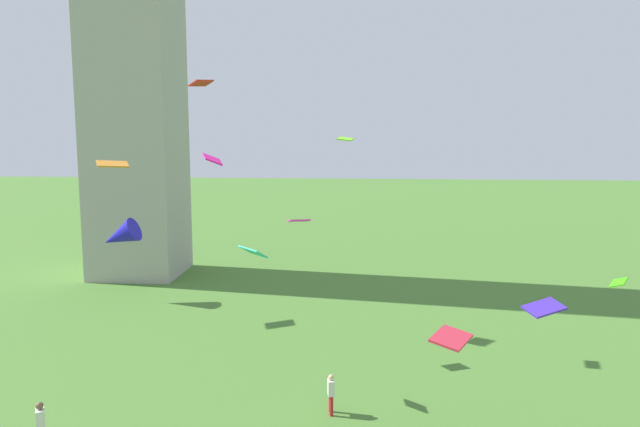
% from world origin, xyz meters
% --- Properties ---
extents(person_1, '(0.47, 0.55, 1.83)m').
position_xyz_m(person_1, '(-10.70, 12.86, 1.04)').
color(person_1, red).
rests_on(person_1, ground_plane).
extents(person_2, '(0.30, 0.48, 1.57)m').
position_xyz_m(person_2, '(-1.21, 16.52, 0.89)').
color(person_2, red).
rests_on(person_2, ground_plane).
extents(kite_flying_0, '(1.59, 1.35, 0.46)m').
position_xyz_m(kite_flying_0, '(6.49, 16.37, 4.40)').
color(kite_flying_0, '#4226B4').
extents(kite_flying_3, '(1.25, 1.20, 0.51)m').
position_xyz_m(kite_flying_3, '(-4.48, 18.48, 5.86)').
color(kite_flying_3, '#20C19C').
extents(kite_flying_4, '(1.19, 1.02, 0.23)m').
position_xyz_m(kite_flying_4, '(-3.08, 22.75, 6.49)').
color(kite_flying_4, '#F026C0').
extents(kite_flying_5, '(2.73, 1.72, 2.33)m').
position_xyz_m(kite_flying_5, '(-15.21, 31.30, 4.06)').
color(kite_flying_5, '#1B15B3').
extents(kite_flying_6, '(0.79, 0.98, 0.39)m').
position_xyz_m(kite_flying_6, '(-4.84, 13.57, 9.86)').
color(kite_flying_6, '#EC0F8B').
extents(kite_flying_7, '(1.00, 1.14, 0.41)m').
position_xyz_m(kite_flying_7, '(11.41, 22.35, 3.90)').
color(kite_flying_7, '#3EC50E').
extents(kite_flying_8, '(2.05, 1.83, 0.43)m').
position_xyz_m(kite_flying_8, '(-14.37, 28.67, 8.70)').
color(kite_flying_8, orange).
extents(kite_flying_9, '(0.85, 1.09, 0.21)m').
position_xyz_m(kite_flying_9, '(-0.98, 24.17, 10.25)').
color(kite_flying_9, '#75E21D').
extents(kite_flying_10, '(1.69, 1.90, 0.37)m').
position_xyz_m(kite_flying_10, '(3.04, 15.13, 3.61)').
color(kite_flying_10, red).
extents(kite_flying_11, '(1.32, 1.41, 0.38)m').
position_xyz_m(kite_flying_11, '(-8.79, 27.43, 13.11)').
color(kite_flying_11, red).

